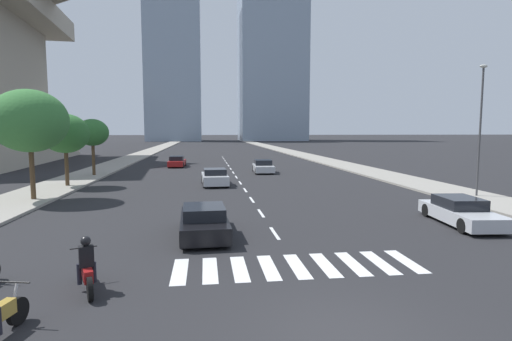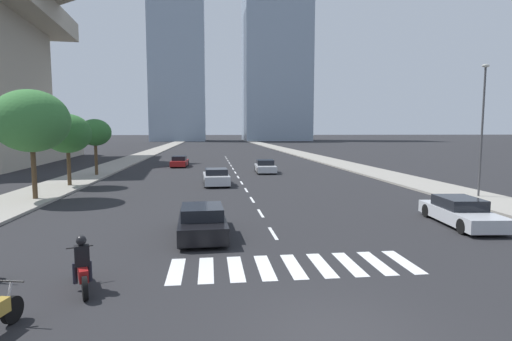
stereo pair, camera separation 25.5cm
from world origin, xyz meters
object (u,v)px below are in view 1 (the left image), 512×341
Objects in this scene: street_lamp_east at (481,121)px; street_tree_nearest at (29,121)px; sedan_red_2 at (177,162)px; sedan_black_1 at (204,222)px; motorcycle_third at (87,269)px; street_tree_second at (65,134)px; sedan_silver_0 at (215,177)px; street_tree_third at (92,133)px; sedan_silver_4 at (263,167)px; sedan_silver_3 at (461,212)px.

street_lamp_east reaches higher than street_tree_nearest.
sedan_black_1 is at bearing -171.83° from sedan_red_2.
street_lamp_east is at bearing -79.83° from motorcycle_third.
street_lamp_east is 27.18m from street_tree_nearest.
street_lamp_east is (20.03, 12.00, 4.20)m from motorcycle_third.
motorcycle_third is 0.38× the size of street_tree_second.
sedan_silver_0 is 0.81× the size of street_tree_second.
sedan_red_2 is 0.83× the size of street_tree_second.
street_tree_third is at bearing 90.00° from street_tree_nearest.
street_lamp_east is at bearing -4.76° from street_tree_nearest.
sedan_red_2 is at bearing 66.88° from street_tree_second.
street_tree_third reaches higher than sedan_silver_0.
sedan_silver_4 is at bearing -38.07° from motorcycle_third.
sedan_silver_4 is at bearing 123.61° from street_lamp_east.
sedan_silver_4 is at bearing 4.92° from street_tree_third.
sedan_silver_4 is at bearing -32.81° from sedan_silver_0.
street_lamp_east reaches higher than motorcycle_third.
motorcycle_third reaches higher than sedan_black_1.
motorcycle_third is at bearing -177.44° from sedan_red_2.
street_tree_nearest is (-7.06, 14.26, 4.19)m from motorcycle_third.
sedan_red_2 is at bearing -20.56° from motorcycle_third.
street_lamp_east is at bearing -138.05° from sedan_red_2.
sedan_red_2 is 0.86× the size of street_tree_third.
sedan_silver_0 is 14.93m from sedan_black_1.
street_lamp_east reaches higher than street_tree_third.
sedan_silver_3 is 9.38m from street_lamp_east.
motorcycle_third is 0.39× the size of street_tree_third.
sedan_silver_4 is 21.94m from street_tree_nearest.
sedan_silver_3 is 0.75× the size of street_tree_nearest.
sedan_black_1 is 0.89× the size of street_tree_third.
sedan_silver_0 is 0.53× the size of street_lamp_east.
sedan_black_1 is 24.63m from street_tree_third.
street_lamp_east reaches higher than sedan_red_2.
sedan_silver_4 is 0.86× the size of street_tree_third.
street_lamp_east reaches higher than sedan_silver_0.
street_tree_nearest is (-6.92, -22.11, 4.19)m from sedan_red_2.
street_tree_second is at bearing -59.53° from sedan_silver_4.
sedan_black_1 is (-0.80, -14.91, -0.02)m from sedan_silver_0.
street_lamp_east is at bearing 144.54° from sedan_silver_3.
sedan_red_2 is at bearing 3.72° from sedan_black_1.
sedan_red_2 is (-0.14, 36.37, -0.00)m from motorcycle_third.
sedan_black_1 is 31.42m from sedan_red_2.
sedan_silver_3 is 1.10× the size of sedan_silver_4.
sedan_black_1 is at bearing -11.61° from sedan_silver_4.
street_tree_second reaches higher than sedan_silver_3.
motorcycle_third is at bearing 166.66° from sedan_silver_0.
motorcycle_third is 5.96m from sedan_black_1.
street_tree_third is (-6.92, -9.06, 3.45)m from sedan_red_2.
street_lamp_east is (11.09, -16.69, 4.20)m from sedan_silver_4.
street_tree_nearest reaches higher than sedan_silver_3.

